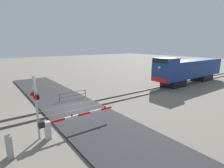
{
  "coord_description": "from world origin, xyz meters",
  "views": [
    {
      "loc": [
        14.92,
        -6.41,
        5.96
      ],
      "look_at": [
        1.13,
        3.75,
        2.15
      ],
      "focal_mm": 28.24,
      "sensor_mm": 36.0,
      "label": 1
    }
  ],
  "objects_px": {
    "crossing_signal": "(36,101)",
    "guard_railing": "(73,95)",
    "utility_cabinet": "(9,147)",
    "crossing_gate": "(58,124)",
    "locomotive": "(189,70)"
  },
  "relations": [
    {
      "from": "crossing_gate",
      "to": "guard_railing",
      "type": "height_order",
      "value": "crossing_gate"
    },
    {
      "from": "crossing_signal",
      "to": "crossing_gate",
      "type": "height_order",
      "value": "crossing_signal"
    },
    {
      "from": "locomotive",
      "to": "crossing_gate",
      "type": "relative_size",
      "value": 2.69
    },
    {
      "from": "crossing_signal",
      "to": "crossing_gate",
      "type": "bearing_deg",
      "value": 76.37
    },
    {
      "from": "crossing_signal",
      "to": "utility_cabinet",
      "type": "relative_size",
      "value": 3.21
    },
    {
      "from": "crossing_signal",
      "to": "guard_railing",
      "type": "xyz_separation_m",
      "value": [
        -6.35,
        5.21,
        -1.96
      ]
    },
    {
      "from": "crossing_gate",
      "to": "crossing_signal",
      "type": "bearing_deg",
      "value": -103.63
    },
    {
      "from": "utility_cabinet",
      "to": "crossing_signal",
      "type": "bearing_deg",
      "value": 122.19
    },
    {
      "from": "crossing_signal",
      "to": "guard_railing",
      "type": "bearing_deg",
      "value": 140.62
    },
    {
      "from": "crossing_signal",
      "to": "guard_railing",
      "type": "relative_size",
      "value": 1.33
    },
    {
      "from": "crossing_signal",
      "to": "crossing_gate",
      "type": "distance_m",
      "value": 2.16
    },
    {
      "from": "crossing_signal",
      "to": "utility_cabinet",
      "type": "bearing_deg",
      "value": -57.81
    },
    {
      "from": "locomotive",
      "to": "guard_railing",
      "type": "distance_m",
      "value": 18.68
    },
    {
      "from": "crossing_gate",
      "to": "utility_cabinet",
      "type": "relative_size",
      "value": 4.34
    },
    {
      "from": "crossing_signal",
      "to": "crossing_gate",
      "type": "xyz_separation_m",
      "value": [
        0.29,
        1.18,
        -1.79
      ]
    }
  ]
}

